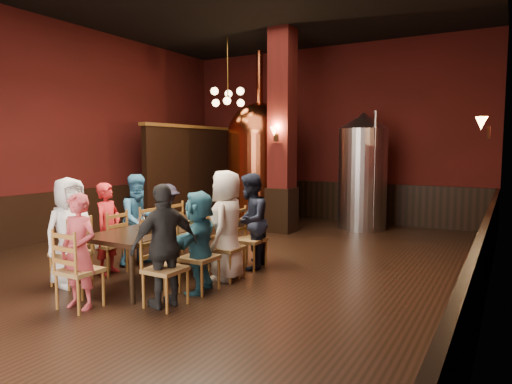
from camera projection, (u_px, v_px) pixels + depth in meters
The scene contains 41 objects.
room at pixel (224, 127), 7.58m from camera, with size 10.00×10.02×4.50m.
wainscot_right at pixel (485, 258), 5.81m from camera, with size 0.08×9.90×1.00m, color black.
wainscot_back at pixel (328, 201), 12.05m from camera, with size 7.90×0.08×1.00m, color black.
wainscot_left at pixel (69, 214), 9.68m from camera, with size 0.08×9.90×1.00m, color black.
column at pixel (282, 132), 10.15m from camera, with size 0.58×0.58×4.50m, color #4A110F.
partition at pixel (190, 174), 12.02m from camera, with size 0.22×3.50×2.40m, color black.
pendant_cluster at pixel (228, 97), 10.88m from camera, with size 0.90×0.90×1.70m, color #A57226, non-canonical shape.
sconce_wall at pixel (489, 127), 6.37m from camera, with size 0.20×0.20×0.36m, color black, non-canonical shape.
sconce_column at pixel (276, 134), 9.89m from camera, with size 0.20×0.20×0.36m, color black, non-canonical shape.
dining_table at pixel (166, 230), 6.72m from camera, with size 1.02×2.41×0.75m.
chair_0 at pixel (71, 253), 6.30m from camera, with size 0.46×0.46×0.92m, color brown, non-canonical shape.
person_0 at pixel (70, 232), 6.27m from camera, with size 0.74×0.48×1.51m, color white.
chair_1 at pixel (109, 244), 6.88m from camera, with size 0.46×0.46×0.92m, color brown, non-canonical shape.
person_1 at pixel (108, 229), 6.86m from camera, with size 0.50×0.33×1.38m, color red.
chair_2 at pixel (140, 236), 7.45m from camera, with size 0.46×0.46×0.92m, color brown, non-canonical shape.
person_2 at pixel (139, 219), 7.42m from camera, with size 0.72×0.35×1.48m, color #2C6794.
chair_3 at pixel (167, 230), 8.03m from camera, with size 0.46×0.46×0.92m, color brown, non-canonical shape.
person_3 at pixel (167, 220), 8.01m from camera, with size 0.82×0.47×1.27m, color black.
chair_4 at pixel (165, 269), 5.46m from camera, with size 0.46×0.46×0.92m, color brown, non-canonical shape.
person_4 at pixel (165, 246), 5.44m from camera, with size 0.87×0.36×1.49m, color black.
chair_5 at pixel (199, 257), 6.04m from camera, with size 0.46×0.46×0.92m, color brown, non-canonical shape.
person_5 at pixel (199, 241), 6.02m from camera, with size 1.25×0.40×1.35m, color teal.
chair_6 at pixel (227, 248), 6.61m from camera, with size 0.46×0.46×0.92m, color brown, non-canonical shape.
person_6 at pixel (227, 225), 6.58m from camera, with size 0.77×0.50×1.58m, color beige.
chair_7 at pixel (250, 240), 7.19m from camera, with size 0.46×0.46×0.92m, color brown, non-canonical shape.
person_7 at pixel (250, 221), 7.16m from camera, with size 0.73×0.36×1.51m, color black.
chair_8 at pixel (80, 270), 5.41m from camera, with size 0.46×0.46×0.92m, color brown, non-canonical shape.
person_8 at pixel (79, 251), 5.39m from camera, with size 0.50×0.33×1.38m, color #AC393F.
copper_kettle at pixel (260, 161), 11.54m from camera, with size 1.81×1.81×4.28m.
steel_vessel at pixel (363, 171), 10.61m from camera, with size 1.42×1.42×2.71m.
rose_vase at pixel (198, 205), 7.33m from camera, with size 0.22×0.22×0.37m.
wine_glass_0 at pixel (162, 224), 6.42m from camera, with size 0.07×0.07×0.17m, color white, non-canonical shape.
wine_glass_1 at pixel (161, 226), 6.28m from camera, with size 0.07×0.07×0.17m, color white, non-canonical shape.
wine_glass_2 at pixel (163, 220), 6.76m from camera, with size 0.07×0.07×0.17m, color white, non-canonical shape.
wine_glass_3 at pixel (187, 215), 7.32m from camera, with size 0.07×0.07×0.17m, color white, non-canonical shape.
wine_glass_4 at pixel (139, 224), 6.40m from camera, with size 0.07×0.07×0.17m, color white, non-canonical shape.
wine_glass_5 at pixel (144, 220), 6.79m from camera, with size 0.07×0.07×0.17m, color white, non-canonical shape.
wine_glass_6 at pixel (143, 231), 5.88m from camera, with size 0.07×0.07×0.17m, color white, non-canonical shape.
wine_glass_7 at pixel (171, 219), 6.89m from camera, with size 0.07×0.07×0.17m, color white, non-canonical shape.
wine_glass_8 at pixel (198, 219), 6.90m from camera, with size 0.07×0.07×0.17m, color white, non-canonical shape.
wine_glass_9 at pixel (203, 217), 7.05m from camera, with size 0.07×0.07×0.17m, color white, non-canonical shape.
Camera 1 is at (4.22, -6.40, 1.92)m, focal length 32.00 mm.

